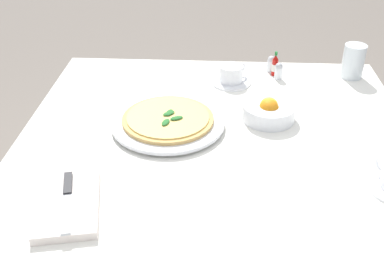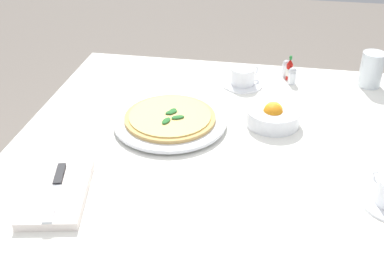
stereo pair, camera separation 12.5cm
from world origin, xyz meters
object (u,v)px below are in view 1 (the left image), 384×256
salt_shaker (279,72)px  water_glass_far_left (353,63)px  pizza (168,118)px  dinner_knife (67,199)px  napkin_folded (68,203)px  hot_sauce_bottle (275,66)px  coffee_cup_right_edge (231,75)px  pepper_shaker (271,65)px  pizza_plate (168,123)px  citrus_bowl (269,111)px

salt_shaker → water_glass_far_left: bearing=96.7°
water_glass_far_left → salt_shaker: (0.03, -0.24, -0.02)m
pizza → dinner_knife: bearing=-27.6°
napkin_folded → hot_sauce_bottle: 0.86m
coffee_cup_right_edge → water_glass_far_left: 0.40m
salt_shaker → pepper_shaker: same height
pizza_plate → coffee_cup_right_edge: 0.33m
pizza → citrus_bowl: bearing=101.4°
citrus_bowl → hot_sauce_bottle: size_ratio=1.81×
coffee_cup_right_edge → napkin_folded: 0.72m
pizza_plate → pizza: (0.00, 0.00, 0.01)m
pizza → hot_sauce_bottle: hot_sauce_bottle is taller
dinner_knife → citrus_bowl: (-0.40, 0.46, 0.00)m
napkin_folded → dinner_knife: (0.00, 0.00, 0.01)m
pizza_plate → water_glass_far_left: bearing=121.3°
hot_sauce_bottle → pepper_shaker: bearing=-160.3°
salt_shaker → coffee_cup_right_edge: bearing=-76.0°
pizza_plate → salt_shaker: 0.46m
napkin_folded → pizza: bearing=140.7°
coffee_cup_right_edge → napkin_folded: coffee_cup_right_edge is taller
water_glass_far_left → hot_sauce_bottle: 0.25m
coffee_cup_right_edge → hot_sauce_bottle: (-0.07, 0.15, 0.01)m
pizza → coffee_cup_right_edge: coffee_cup_right_edge is taller
water_glass_far_left → citrus_bowl: size_ratio=0.74×
water_glass_far_left → salt_shaker: 0.25m
pizza_plate → citrus_bowl: (-0.06, 0.28, 0.02)m
water_glass_far_left → hot_sauce_bottle: size_ratio=1.34×
water_glass_far_left → salt_shaker: size_ratio=1.98×
hot_sauce_bottle → coffee_cup_right_edge: bearing=-65.4°
coffee_cup_right_edge → dinner_knife: 0.72m
salt_shaker → pizza: bearing=-46.0°
napkin_folded → salt_shaker: size_ratio=4.29×
water_glass_far_left → pizza: bearing=-58.7°
pizza_plate → pizza: size_ratio=1.24×
pizza_plate → pepper_shaker: bearing=140.3°
water_glass_far_left → coffee_cup_right_edge: bearing=-80.4°
pizza → coffee_cup_right_edge: bearing=147.9°
coffee_cup_right_edge → hot_sauce_bottle: bearing=114.6°
citrus_bowl → pepper_shaker: size_ratio=2.67×
coffee_cup_right_edge → water_glass_far_left: size_ratio=1.17×
pizza → pepper_shaker: pepper_shaker is taller
pizza → salt_shaker: size_ratio=4.46×
pepper_shaker → pizza: bearing=-39.6°
water_glass_far_left → napkin_folded: 1.03m
pizza → coffee_cup_right_edge: 0.33m
pizza → water_glass_far_left: 0.67m
coffee_cup_right_edge → pepper_shaker: coffee_cup_right_edge is taller
water_glass_far_left → citrus_bowl: 0.42m
coffee_cup_right_edge → citrus_bowl: size_ratio=0.87×
coffee_cup_right_edge → water_glass_far_left: water_glass_far_left is taller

